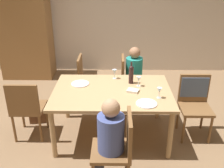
{
  "coord_description": "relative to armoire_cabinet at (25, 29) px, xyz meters",
  "views": [
    {
      "loc": [
        0.04,
        -3.32,
        2.36
      ],
      "look_at": [
        0.0,
        0.0,
        0.85
      ],
      "focal_mm": 41.99,
      "sensor_mm": 36.0,
      "label": 1
    }
  ],
  "objects": [
    {
      "name": "ground_plane",
      "position": [
        1.93,
        -2.33,
        -1.1
      ],
      "size": [
        10.0,
        10.0,
        0.0
      ],
      "primitive_type": "plane",
      "color": "#846647"
    },
    {
      "name": "chair_right_end",
      "position": [
        3.14,
        -2.2,
        -0.5
      ],
      "size": [
        0.44,
        0.46,
        0.92
      ],
      "rotation": [
        0.0,
        0.0,
        3.14
      ],
      "color": "brown",
      "rests_on": "ground_plane"
    },
    {
      "name": "chair_left_end",
      "position": [
        0.72,
        -2.41,
        -0.56
      ],
      "size": [
        0.44,
        0.44,
        0.92
      ],
      "color": "brown",
      "rests_on": "ground_plane"
    },
    {
      "name": "chair_far_right",
      "position": [
        2.22,
        -1.37,
        -0.56
      ],
      "size": [
        0.44,
        0.44,
        0.92
      ],
      "rotation": [
        0.0,
        0.0,
        -1.57
      ],
      "color": "brown",
      "rests_on": "ground_plane"
    },
    {
      "name": "person_man_bearded",
      "position": [
        2.33,
        -1.37,
        -0.46
      ],
      "size": [
        0.33,
        0.29,
        1.1
      ],
      "rotation": [
        0.0,
        0.0,
        -1.57
      ],
      "color": "#33333D",
      "rests_on": "ground_plane"
    },
    {
      "name": "wine_glass_near_left",
      "position": [
        1.97,
        -1.9,
        -0.24
      ],
      "size": [
        0.07,
        0.07,
        0.15
      ],
      "color": "silver",
      "rests_on": "dining_table"
    },
    {
      "name": "folded_napkin",
      "position": [
        2.22,
        -2.36,
        -0.33
      ],
      "size": [
        0.19,
        0.17,
        0.03
      ],
      "primitive_type": "cube",
      "rotation": [
        0.0,
        0.0,
        -0.37
      ],
      "color": "beige",
      "rests_on": "dining_table"
    },
    {
      "name": "dinner_plate_guest_left",
      "position": [
        2.38,
        -2.72,
        -0.34
      ],
      "size": [
        0.27,
        0.27,
        0.01
      ],
      "primitive_type": "cylinder",
      "color": "white",
      "rests_on": "dining_table"
    },
    {
      "name": "rear_room_partition",
      "position": [
        1.93,
        0.45,
        0.25
      ],
      "size": [
        6.4,
        0.12,
        2.7
      ],
      "primitive_type": "cube",
      "color": "beige",
      "rests_on": "ground_plane"
    },
    {
      "name": "dinner_plate_host",
      "position": [
        1.46,
        -2.12,
        -0.34
      ],
      "size": [
        0.27,
        0.27,
        0.01
      ],
      "primitive_type": "cylinder",
      "color": "white",
      "rests_on": "dining_table"
    },
    {
      "name": "person_woman_host",
      "position": [
        1.91,
        -3.28,
        -0.45
      ],
      "size": [
        0.34,
        0.3,
        1.11
      ],
      "rotation": [
        0.0,
        0.0,
        1.57
      ],
      "color": "#33333D",
      "rests_on": "ground_plane"
    },
    {
      "name": "chair_far_left",
      "position": [
        1.47,
        -1.37,
        -0.56
      ],
      "size": [
        0.44,
        0.44,
        0.92
      ],
      "rotation": [
        0.0,
        0.0,
        -1.57
      ],
      "color": "brown",
      "rests_on": "ground_plane"
    },
    {
      "name": "chair_near",
      "position": [
        2.02,
        -3.28,
        -0.56
      ],
      "size": [
        0.44,
        0.44,
        0.92
      ],
      "rotation": [
        0.0,
        0.0,
        1.57
      ],
      "color": "brown",
      "rests_on": "ground_plane"
    },
    {
      "name": "armoire_cabinet",
      "position": [
        0.0,
        0.0,
        0.0
      ],
      "size": [
        1.18,
        0.62,
        2.18
      ],
      "color": "olive",
      "rests_on": "ground_plane"
    },
    {
      "name": "wine_glass_centre",
      "position": [
        2.56,
        -2.54,
        -0.24
      ],
      "size": [
        0.07,
        0.07,
        0.15
      ],
      "color": "silver",
      "rests_on": "dining_table"
    },
    {
      "name": "dining_table",
      "position": [
        1.93,
        -2.33,
        -0.42
      ],
      "size": [
        1.66,
        1.15,
        0.75
      ],
      "color": "tan",
      "rests_on": "ground_plane"
    },
    {
      "name": "wine_bottle_tall_green",
      "position": [
        2.21,
        -2.07,
        -0.2
      ],
      "size": [
        0.07,
        0.07,
        0.33
      ],
      "color": "black",
      "rests_on": "dining_table"
    },
    {
      "name": "wine_glass_near_right",
      "position": [
        2.32,
        -2.17,
        -0.24
      ],
      "size": [
        0.07,
        0.07,
        0.15
      ],
      "color": "silver",
      "rests_on": "dining_table"
    },
    {
      "name": "handbag",
      "position": [
        0.72,
        -1.98,
        -0.99
      ],
      "size": [
        0.3,
        0.16,
        0.22
      ],
      "primitive_type": "cube",
      "rotation": [
        0.0,
        0.0,
        0.16
      ],
      "color": "brown",
      "rests_on": "ground_plane"
    }
  ]
}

